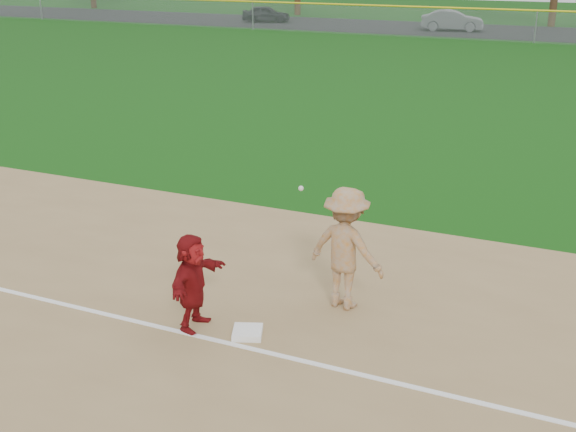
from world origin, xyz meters
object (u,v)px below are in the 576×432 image
at_px(base_runner, 193,282).
at_px(car_mid, 452,20).
at_px(first_base, 248,332).
at_px(car_left, 266,14).

relative_size(base_runner, car_mid, 0.35).
distance_m(base_runner, car_mid, 45.94).
xyz_separation_m(base_runner, car_mid, (-5.62, 45.59, -0.06)).
relative_size(first_base, car_left, 0.12).
height_order(first_base, car_left, car_left).
height_order(car_left, car_mid, car_mid).
bearing_deg(first_base, car_left, 115.31).
bearing_deg(car_mid, first_base, 176.79).
bearing_deg(car_mid, base_runner, 175.67).
xyz_separation_m(base_runner, car_left, (-20.86, 46.10, -0.13)).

